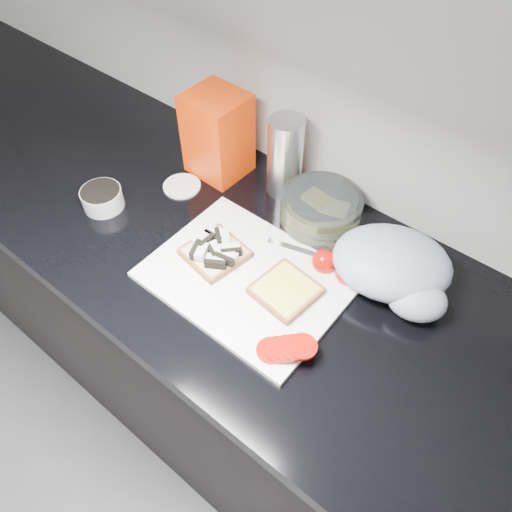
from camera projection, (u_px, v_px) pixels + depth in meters
The scene contains 14 objects.
base_cabinet at pixel (250, 360), 1.45m from camera, with size 3.50×0.60×0.86m, color black.
countertop at pixel (249, 261), 1.10m from camera, with size 3.50×0.64×0.04m, color black.
cutting_board at pixel (247, 278), 1.04m from camera, with size 0.40×0.30×0.01m, color white.
bread_left at pixel (216, 251), 1.06m from camera, with size 0.14×0.14×0.04m.
bread_right at pixel (286, 290), 1.00m from camera, with size 0.13×0.13×0.02m.
tomato_slices at pixel (287, 348), 0.91m from camera, with size 0.11×0.10×0.02m.
knife at pixel (320, 256), 1.07m from camera, with size 0.19×0.07×0.01m.
seed_tub at pixel (102, 197), 1.17m from camera, with size 0.10×0.10×0.05m.
tub_lid at pixel (182, 186), 1.23m from camera, with size 0.09×0.09×0.01m, color silver.
glass_bowl at pixel (321, 210), 1.12m from camera, with size 0.18×0.18×0.08m.
bread_bag at pixel (218, 135), 1.20m from camera, with size 0.13×0.12×0.21m, color #E33703.
steel_canister at pixel (285, 157), 1.15m from camera, with size 0.08×0.08×0.20m, color silver.
grocery_bag at pixel (395, 268), 1.00m from camera, with size 0.30×0.27×0.11m.
whole_tomatoes at pixel (336, 267), 1.03m from camera, with size 0.11×0.06×0.05m.
Camera 1 is at (0.46, 0.66, 1.73)m, focal length 35.00 mm.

